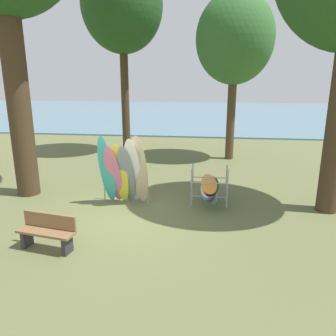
% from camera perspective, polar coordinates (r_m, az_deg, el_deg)
% --- Properties ---
extents(ground_plane, '(80.00, 80.00, 0.00)m').
position_cam_1_polar(ground_plane, '(9.74, -7.37, -8.30)').
color(ground_plane, '#60663D').
extents(lake_water, '(80.00, 36.00, 0.10)m').
position_cam_1_polar(lake_water, '(40.49, 4.16, 9.79)').
color(lake_water, slate).
rests_on(lake_water, ground).
extents(tree_mid_behind, '(4.04, 4.04, 9.78)m').
position_cam_1_polar(tree_mid_behind, '(17.90, -8.12, 26.49)').
color(tree_mid_behind, '#42301E').
rests_on(tree_mid_behind, ground).
extents(tree_far_left_back, '(3.64, 3.64, 7.84)m').
position_cam_1_polar(tree_far_left_back, '(16.44, 11.72, 21.33)').
color(tree_far_left_back, '#4C3823').
rests_on(tree_far_left_back, ground).
extents(leaning_board_pile, '(1.69, 0.84, 2.30)m').
position_cam_1_polar(leaning_board_pile, '(10.27, -7.88, -0.77)').
color(leaning_board_pile, '#38B2AD').
rests_on(leaning_board_pile, ground).
extents(board_storage_rack, '(1.15, 2.13, 1.25)m').
position_cam_1_polar(board_storage_rack, '(10.42, 7.33, -3.46)').
color(board_storage_rack, '#9EA0A5').
rests_on(board_storage_rack, ground).
extents(park_bench, '(1.45, 0.64, 0.85)m').
position_cam_1_polar(park_bench, '(8.21, -20.52, -10.39)').
color(park_bench, '#2D2D33').
rests_on(park_bench, ground).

